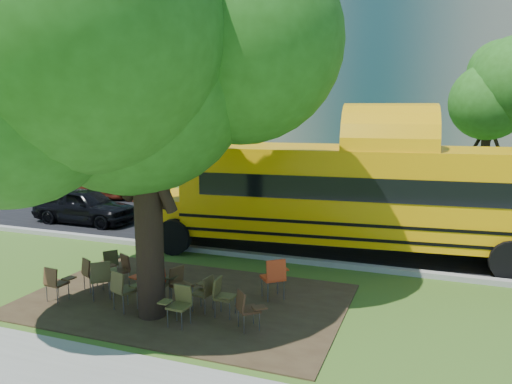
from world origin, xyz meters
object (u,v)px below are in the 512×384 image
at_px(chair_7, 247,306).
at_px(school_bus, 382,195).
at_px(chair_0, 56,281).
at_px(chair_9, 121,267).
at_px(chair_3, 152,278).
at_px(chair_8, 111,261).
at_px(chair_2, 102,275).
at_px(black_car, 85,206).
at_px(chair_4, 124,287).
at_px(chair_5, 179,302).
at_px(chair_11, 158,281).
at_px(chair_12, 222,293).
at_px(chair_10, 148,255).
at_px(chair_13, 275,274).
at_px(pedestrian_a, 59,165).
at_px(main_tree, 142,47).
at_px(pedestrian_b, 3,163).
at_px(chair_1, 91,271).
at_px(chair_6, 205,290).
at_px(chair_14, 179,282).
at_px(bg_car_red, 108,184).

bearing_deg(chair_7, school_bus, 120.90).
height_order(chair_0, chair_9, chair_0).
height_order(chair_3, chair_8, chair_3).
xyz_separation_m(chair_2, black_car, (-5.20, 5.87, 0.10)).
relative_size(chair_0, chair_2, 0.90).
bearing_deg(chair_4, chair_5, 12.26).
bearing_deg(black_car, chair_11, -130.58).
bearing_deg(chair_12, chair_3, -96.37).
xyz_separation_m(chair_10, black_car, (-5.29, 4.13, 0.14)).
xyz_separation_m(school_bus, chair_5, (-3.16, -6.04, -1.30)).
relative_size(chair_13, pedestrian_a, 0.55).
bearing_deg(black_car, chair_2, -137.88).
xyz_separation_m(chair_4, chair_7, (2.74, 0.04, -0.05)).
bearing_deg(chair_3, main_tree, 138.77).
xyz_separation_m(chair_5, pedestrian_b, (-20.63, 15.15, 0.27)).
height_order(chair_1, chair_12, chair_12).
distance_m(chair_6, chair_14, 0.73).
bearing_deg(chair_10, main_tree, 56.32).
bearing_deg(bg_car_red, chair_12, -152.56).
bearing_deg(chair_6, chair_1, 95.36).
bearing_deg(chair_6, chair_7, -107.73).
bearing_deg(bg_car_red, chair_1, -163.09).
height_order(school_bus, chair_5, school_bus).
distance_m(chair_4, chair_11, 0.75).
bearing_deg(bg_car_red, school_bus, -128.73).
relative_size(chair_6, chair_14, 0.96).
bearing_deg(school_bus, chair_9, -145.46).
xyz_separation_m(chair_2, chair_4, (0.86, -0.42, -0.01)).
bearing_deg(chair_1, chair_3, 23.46).
bearing_deg(main_tree, chair_7, 1.14).
height_order(chair_8, pedestrian_a, pedestrian_a).
xyz_separation_m(chair_12, chair_14, (-1.16, 0.30, 0.00)).
xyz_separation_m(school_bus, chair_3, (-4.26, -5.23, -1.22)).
xyz_separation_m(main_tree, chair_14, (0.21, 0.78, -4.85)).
height_order(chair_11, chair_14, chair_11).
distance_m(chair_1, pedestrian_b, 22.80).
height_order(chair_0, chair_5, chair_0).
bearing_deg(chair_11, chair_0, -168.72).
xyz_separation_m(main_tree, chair_4, (-0.67, -0.00, -4.81)).
distance_m(chair_2, chair_3, 1.19).
bearing_deg(chair_0, school_bus, 49.35).
relative_size(chair_6, chair_10, 0.93).
xyz_separation_m(chair_8, pedestrian_b, (-17.73, 13.37, 0.30)).
height_order(chair_5, chair_11, chair_11).
distance_m(chair_7, chair_8, 4.50).
bearing_deg(chair_14, chair_12, 96.80).
height_order(chair_4, chair_12, chair_4).
height_order(chair_5, black_car, black_car).
height_order(main_tree, chair_13, main_tree).
bearing_deg(chair_14, chair_4, -27.02).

